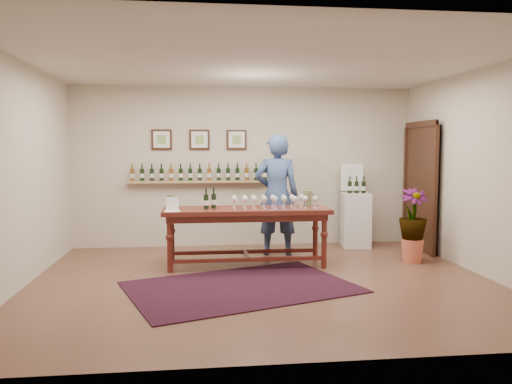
{
  "coord_description": "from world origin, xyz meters",
  "views": [
    {
      "loc": [
        -0.82,
        -6.31,
        1.73
      ],
      "look_at": [
        0.0,
        0.8,
        1.1
      ],
      "focal_mm": 35.0,
      "sensor_mm": 36.0,
      "label": 1
    }
  ],
  "objects": [
    {
      "name": "info_sign",
      "position": [
        1.89,
        2.3,
        1.21
      ],
      "size": [
        0.39,
        0.07,
        0.54
      ],
      "primitive_type": "cube",
      "rotation": [
        0.0,
        0.0,
        -0.14
      ],
      "color": "white",
      "rests_on": "display_pedestal"
    },
    {
      "name": "menu_card",
      "position": [
        -1.19,
        0.66,
        0.96
      ],
      "size": [
        0.22,
        0.17,
        0.2
      ],
      "primitive_type": "cube",
      "rotation": [
        0.0,
        0.0,
        0.04
      ],
      "color": "white",
      "rests_on": "tasting_table"
    },
    {
      "name": "pedestal_bottles",
      "position": [
        1.92,
        2.1,
        1.09
      ],
      "size": [
        0.31,
        0.12,
        0.3
      ],
      "primitive_type": null,
      "rotation": [
        0.0,
        0.0,
        -0.14
      ],
      "color": "black",
      "rests_on": "display_pedestal"
    },
    {
      "name": "table_bottles",
      "position": [
        -0.66,
        0.89,
        1.0
      ],
      "size": [
        0.26,
        0.15,
        0.28
      ],
      "primitive_type": null,
      "rotation": [
        0.0,
        0.0,
        0.01
      ],
      "color": "black",
      "rests_on": "tasting_table"
    },
    {
      "name": "tasting_table",
      "position": [
        -0.13,
        0.89,
        0.73
      ],
      "size": [
        2.42,
        0.77,
        0.86
      ],
      "rotation": [
        0.0,
        0.0,
        -0.0
      ],
      "color": "#471711",
      "rests_on": "ground"
    },
    {
      "name": "potted_plant",
      "position": [
        2.39,
        0.83,
        0.57
      ],
      "size": [
        0.52,
        0.52,
        0.97
      ],
      "rotation": [
        0.0,
        0.0,
        0.02
      ],
      "color": "#C95F43",
      "rests_on": "ground"
    },
    {
      "name": "pitcher_left",
      "position": [
        -1.23,
        0.98,
        0.96
      ],
      "size": [
        0.14,
        0.14,
        0.2
      ],
      "primitive_type": null,
      "rotation": [
        0.0,
        0.0,
        0.12
      ],
      "color": "#5A653F",
      "rests_on": "tasting_table"
    },
    {
      "name": "table_glasses",
      "position": [
        0.21,
        0.9,
        0.95
      ],
      "size": [
        1.37,
        0.33,
        0.19
      ],
      "primitive_type": null,
      "rotation": [
        0.0,
        0.0,
        -0.01
      ],
      "color": "silver",
      "rests_on": "tasting_table"
    },
    {
      "name": "pitcher_right",
      "position": [
        0.82,
        1.07,
        0.97
      ],
      "size": [
        0.15,
        0.15,
        0.23
      ],
      "primitive_type": null,
      "rotation": [
        0.0,
        0.0,
        -0.03
      ],
      "color": "#5A653F",
      "rests_on": "tasting_table"
    },
    {
      "name": "display_pedestal",
      "position": [
        1.92,
        2.11,
        0.47
      ],
      "size": [
        0.53,
        0.53,
        0.94
      ],
      "primitive_type": "cube",
      "rotation": [
        0.0,
        0.0,
        -0.14
      ],
      "color": "silver",
      "rests_on": "ground"
    },
    {
      "name": "rug",
      "position": [
        -0.31,
        -0.26,
        0.01
      ],
      "size": [
        3.14,
        2.59,
        0.01
      ],
      "primitive_type": "cube",
      "rotation": [
        0.0,
        0.0,
        0.34
      ],
      "color": "#430C0E",
      "rests_on": "ground"
    },
    {
      "name": "ground",
      "position": [
        0.0,
        0.0,
        0.0
      ],
      "size": [
        6.0,
        6.0,
        0.0
      ],
      "primitive_type": "plane",
      "color": "brown",
      "rests_on": "ground"
    },
    {
      "name": "person",
      "position": [
        0.43,
        1.62,
        0.98
      ],
      "size": [
        0.76,
        0.55,
        1.95
      ],
      "primitive_type": "imported",
      "rotation": [
        0.0,
        0.0,
        3.02
      ],
      "color": "#314875",
      "rests_on": "ground"
    },
    {
      "name": "room_shell",
      "position": [
        2.11,
        1.86,
        1.12
      ],
      "size": [
        6.0,
        6.0,
        6.0
      ],
      "color": "beige",
      "rests_on": "ground"
    }
  ]
}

